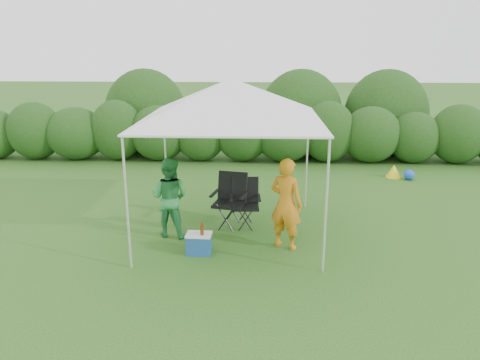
{
  "coord_description": "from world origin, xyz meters",
  "views": [
    {
      "loc": [
        0.5,
        -7.6,
        3.41
      ],
      "look_at": [
        0.16,
        0.4,
        1.05
      ],
      "focal_mm": 35.0,
      "sensor_mm": 36.0,
      "label": 1
    }
  ],
  "objects_px": {
    "chair_right": "(245,199)",
    "man": "(286,204)",
    "cooler": "(199,243)",
    "woman": "(170,197)",
    "chair_left": "(230,196)",
    "canopy": "(231,100)"
  },
  "relations": [
    {
      "from": "canopy",
      "to": "man",
      "type": "distance_m",
      "value": 2.02
    },
    {
      "from": "chair_left",
      "to": "man",
      "type": "distance_m",
      "value": 1.44
    },
    {
      "from": "canopy",
      "to": "chair_right",
      "type": "relative_size",
      "value": 3.35
    },
    {
      "from": "man",
      "to": "cooler",
      "type": "distance_m",
      "value": 1.61
    },
    {
      "from": "canopy",
      "to": "man",
      "type": "height_order",
      "value": "canopy"
    },
    {
      "from": "canopy",
      "to": "woman",
      "type": "height_order",
      "value": "canopy"
    },
    {
      "from": "chair_right",
      "to": "chair_left",
      "type": "distance_m",
      "value": 0.29
    },
    {
      "from": "woman",
      "to": "canopy",
      "type": "bearing_deg",
      "value": -157.74
    },
    {
      "from": "man",
      "to": "cooler",
      "type": "height_order",
      "value": "man"
    },
    {
      "from": "cooler",
      "to": "man",
      "type": "bearing_deg",
      "value": 14.43
    },
    {
      "from": "chair_right",
      "to": "chair_left",
      "type": "xyz_separation_m",
      "value": [
        -0.28,
        0.0,
        0.06
      ]
    },
    {
      "from": "chair_right",
      "to": "man",
      "type": "xyz_separation_m",
      "value": [
        0.72,
        -1.01,
        0.27
      ]
    },
    {
      "from": "canopy",
      "to": "chair_right",
      "type": "xyz_separation_m",
      "value": [
        0.23,
        0.39,
        -1.94
      ]
    },
    {
      "from": "canopy",
      "to": "chair_left",
      "type": "distance_m",
      "value": 1.92
    },
    {
      "from": "chair_right",
      "to": "woman",
      "type": "bearing_deg",
      "value": -160.38
    },
    {
      "from": "man",
      "to": "canopy",
      "type": "bearing_deg",
      "value": -3.53
    },
    {
      "from": "chair_right",
      "to": "chair_left",
      "type": "relative_size",
      "value": 0.9
    },
    {
      "from": "chair_right",
      "to": "cooler",
      "type": "height_order",
      "value": "chair_right"
    },
    {
      "from": "canopy",
      "to": "man",
      "type": "bearing_deg",
      "value": -32.93
    },
    {
      "from": "man",
      "to": "chair_right",
      "type": "bearing_deg",
      "value": -24.86
    },
    {
      "from": "canopy",
      "to": "cooler",
      "type": "relative_size",
      "value": 7.13
    },
    {
      "from": "chair_right",
      "to": "woman",
      "type": "distance_m",
      "value": 1.47
    }
  ]
}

